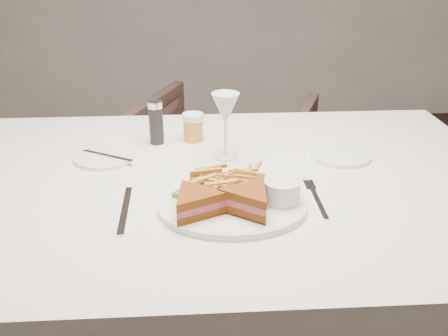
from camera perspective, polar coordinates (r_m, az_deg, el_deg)
table at (r=1.42m, az=-0.16°, el=-14.80°), size 1.45×0.98×0.75m
chair_far at (r=2.17m, az=-0.40°, el=-0.07°), size 0.91×0.89×0.73m
table_setting at (r=1.15m, az=0.10°, el=-0.65°), size 0.79×0.60×0.18m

